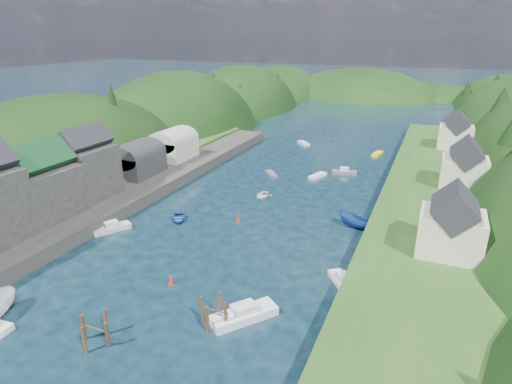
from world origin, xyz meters
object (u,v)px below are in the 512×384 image
at_px(piling_cluster_near, 95,333).
at_px(channel_buoy_near, 171,280).
at_px(channel_buoy_far, 238,218).
at_px(piling_cluster_far, 214,315).

relative_size(piling_cluster_near, channel_buoy_near, 3.01).
bearing_deg(piling_cluster_near, channel_buoy_far, 89.37).
relative_size(piling_cluster_near, piling_cluster_far, 0.95).
bearing_deg(piling_cluster_far, channel_buoy_near, 150.74).
distance_m(piling_cluster_near, piling_cluster_far, 10.86).
bearing_deg(piling_cluster_far, channel_buoy_far, 110.01).
height_order(piling_cluster_near, channel_buoy_far, piling_cluster_near).
height_order(piling_cluster_near, piling_cluster_far, piling_cluster_far).
distance_m(piling_cluster_far, channel_buoy_near, 9.13).
xyz_separation_m(piling_cluster_near, channel_buoy_far, (0.32, 29.51, -0.61)).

